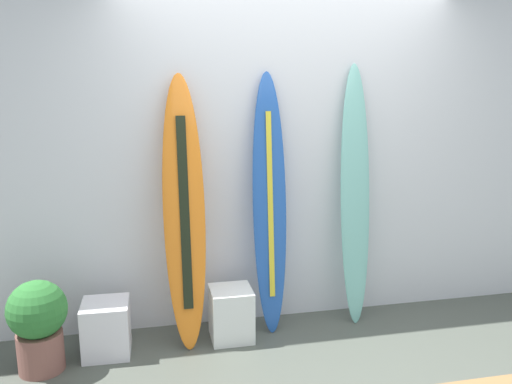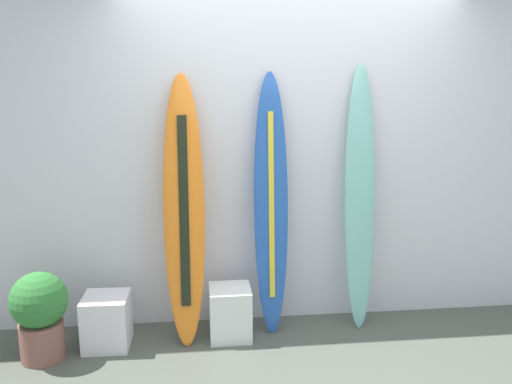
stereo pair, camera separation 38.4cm
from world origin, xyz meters
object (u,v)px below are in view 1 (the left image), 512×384
(surfboard_cobalt, at_px, (270,207))
(surfboard_seafoam, at_px, (355,196))
(surfboard_sunset, at_px, (184,213))
(display_block_center, at_px, (106,328))
(potted_plant, at_px, (38,322))
(display_block_left, at_px, (231,314))

(surfboard_cobalt, height_order, surfboard_seafoam, surfboard_seafoam)
(surfboard_sunset, relative_size, display_block_center, 5.11)
(display_block_center, bearing_deg, potted_plant, -161.91)
(display_block_center, distance_m, potted_plant, 0.46)
(surfboard_sunset, height_order, surfboard_cobalt, surfboard_cobalt)
(surfboard_sunset, relative_size, display_block_left, 5.01)
(display_block_center, bearing_deg, surfboard_sunset, 8.95)
(surfboard_cobalt, distance_m, display_block_left, 0.83)
(surfboard_cobalt, xyz_separation_m, display_block_left, (-0.32, -0.13, -0.76))
(display_block_left, bearing_deg, display_block_center, -177.67)
(surfboard_seafoam, bearing_deg, potted_plant, -172.24)
(display_block_center, bearing_deg, surfboard_cobalt, 7.80)
(surfboard_seafoam, relative_size, display_block_center, 5.29)
(surfboard_sunset, bearing_deg, surfboard_cobalt, 6.77)
(surfboard_cobalt, distance_m, surfboard_seafoam, 0.68)
(display_block_left, bearing_deg, surfboard_seafoam, 8.10)
(surfboard_cobalt, height_order, display_block_left, surfboard_cobalt)
(surfboard_cobalt, relative_size, display_block_left, 5.04)
(surfboard_sunset, height_order, potted_plant, surfboard_sunset)
(surfboard_sunset, bearing_deg, display_block_center, -171.05)
(display_block_center, xyz_separation_m, potted_plant, (-0.41, -0.13, 0.15))
(surfboard_seafoam, bearing_deg, surfboard_cobalt, -178.93)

